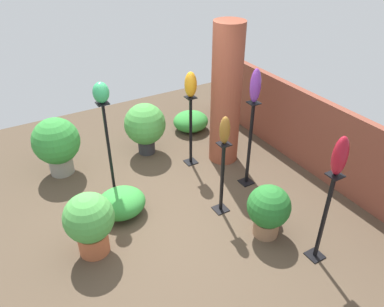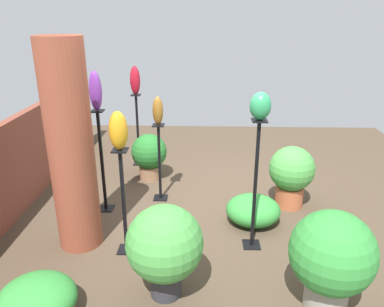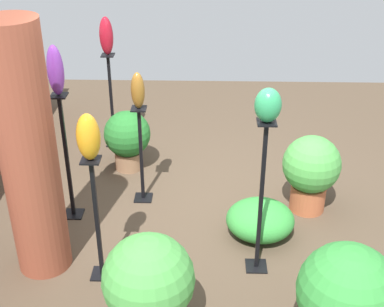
# 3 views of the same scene
# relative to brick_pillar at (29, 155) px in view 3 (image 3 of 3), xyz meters

# --- Properties ---
(ground_plane) EXTENTS (8.00, 8.00, 0.00)m
(ground_plane) POSITION_rel_brick_pillar_xyz_m (0.91, -1.50, -1.18)
(ground_plane) COLOR #4C3D2D
(brick_pillar) EXTENTS (0.49, 0.49, 2.35)m
(brick_pillar) POSITION_rel_brick_pillar_xyz_m (0.00, 0.00, 0.00)
(brick_pillar) COLOR brown
(brick_pillar) RESTS_ON ground
(pedestal_ruby) EXTENTS (0.20, 0.20, 1.26)m
(pedestal_ruby) POSITION_rel_brick_pillar_xyz_m (2.47, -0.28, -0.60)
(pedestal_ruby) COLOR black
(pedestal_ruby) RESTS_ON ground
(pedestal_bronze) EXTENTS (0.20, 0.20, 1.13)m
(pedestal_bronze) POSITION_rel_brick_pillar_xyz_m (1.14, -0.81, -0.66)
(pedestal_bronze) COLOR black
(pedestal_bronze) RESTS_ON ground
(pedestal_amber) EXTENTS (0.20, 0.20, 1.23)m
(pedestal_amber) POSITION_rel_brick_pillar_xyz_m (-0.15, -0.57, -0.61)
(pedestal_amber) COLOR black
(pedestal_amber) RESTS_ON ground
(pedestal_jade) EXTENTS (0.20, 0.20, 1.52)m
(pedestal_jade) POSITION_rel_brick_pillar_xyz_m (-0.01, -2.01, -0.47)
(pedestal_jade) COLOR black
(pedestal_jade) RESTS_ON ground
(pedestal_violet) EXTENTS (0.20, 0.20, 1.41)m
(pedestal_violet) POSITION_rel_brick_pillar_xyz_m (0.80, -0.09, -0.53)
(pedestal_violet) COLOR black
(pedestal_violet) RESTS_ON ground
(art_vase_ruby) EXTENTS (0.16, 0.17, 0.48)m
(art_vase_ruby) POSITION_rel_brick_pillar_xyz_m (2.47, -0.28, 0.33)
(art_vase_ruby) COLOR maroon
(art_vase_ruby) RESTS_ON pedestal_ruby
(art_vase_bronze) EXTENTS (0.14, 0.14, 0.39)m
(art_vase_bronze) POSITION_rel_brick_pillar_xyz_m (1.14, -0.81, 0.14)
(art_vase_bronze) COLOR brown
(art_vase_bronze) RESTS_ON pedestal_bronze
(art_vase_amber) EXTENTS (0.19, 0.20, 0.41)m
(art_vase_amber) POSITION_rel_brick_pillar_xyz_m (-0.15, -0.57, 0.26)
(art_vase_amber) COLOR orange
(art_vase_amber) RESTS_ON pedestal_amber
(art_vase_jade) EXTENTS (0.21, 0.22, 0.29)m
(art_vase_jade) POSITION_rel_brick_pillar_xyz_m (-0.01, -2.01, 0.49)
(art_vase_jade) COLOR #2D9356
(art_vase_jade) RESTS_ON pedestal_jade
(art_vase_violet) EXTENTS (0.15, 0.16, 0.50)m
(art_vase_violet) POSITION_rel_brick_pillar_xyz_m (0.80, -0.09, 0.48)
(art_vase_violet) COLOR #6B2D8C
(art_vase_violet) RESTS_ON pedestal_violet
(potted_plant_walkway_edge) EXTENTS (0.62, 0.62, 0.87)m
(potted_plant_walkway_edge) POSITION_rel_brick_pillar_xyz_m (0.99, -2.65, -0.68)
(potted_plant_walkway_edge) COLOR #B25B38
(potted_plant_walkway_edge) RESTS_ON ground
(potted_plant_front_left) EXTENTS (0.72, 0.72, 0.93)m
(potted_plant_front_left) POSITION_rel_brick_pillar_xyz_m (-0.84, -1.09, -0.63)
(potted_plant_front_left) COLOR #2D2D33
(potted_plant_front_left) RESTS_ON ground
(potted_plant_near_pillar) EXTENTS (0.57, 0.57, 0.76)m
(potted_plant_near_pillar) POSITION_rel_brick_pillar_xyz_m (1.84, -0.56, -0.75)
(potted_plant_near_pillar) COLOR #936B4C
(potted_plant_near_pillar) RESTS_ON ground
(potted_plant_mid_right) EXTENTS (0.75, 0.75, 0.98)m
(potted_plant_mid_right) POSITION_rel_brick_pillar_xyz_m (-0.98, -2.57, -0.62)
(potted_plant_mid_right) COLOR gray
(potted_plant_mid_right) RESTS_ON ground
(foliage_bed_east) EXTENTS (0.64, 0.69, 0.38)m
(foliage_bed_east) POSITION_rel_brick_pillar_xyz_m (0.49, -2.08, -0.99)
(foliage_bed_east) COLOR #338C38
(foliage_bed_east) RESTS_ON ground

